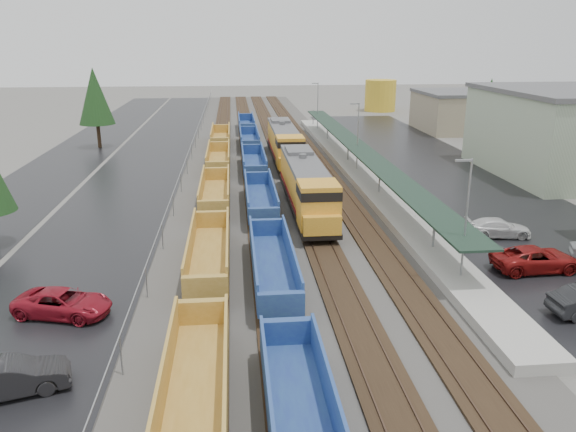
# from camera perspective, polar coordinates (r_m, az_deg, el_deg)

# --- Properties ---
(ballast_strip) EXTENTS (20.00, 160.00, 0.08)m
(ballast_strip) POSITION_cam_1_polar(r_m,az_deg,el_deg) (72.28, -2.16, 5.89)
(ballast_strip) COLOR #302D2B
(ballast_strip) RESTS_ON ground
(trackbed) EXTENTS (14.60, 160.00, 0.22)m
(trackbed) POSITION_cam_1_polar(r_m,az_deg,el_deg) (72.25, -2.16, 5.98)
(trackbed) COLOR black
(trackbed) RESTS_ON ground
(west_parking_lot) EXTENTS (10.00, 160.00, 0.02)m
(west_parking_lot) POSITION_cam_1_polar(r_m,az_deg,el_deg) (72.96, -14.05, 5.46)
(west_parking_lot) COLOR black
(west_parking_lot) RESTS_ON ground
(west_road) EXTENTS (9.00, 160.00, 0.02)m
(west_road) POSITION_cam_1_polar(r_m,az_deg,el_deg) (75.10, -21.64, 5.08)
(west_road) COLOR black
(west_road) RESTS_ON ground
(east_commuter_lot) EXTENTS (16.00, 100.00, 0.02)m
(east_commuter_lot) POSITION_cam_1_polar(r_m,az_deg,el_deg) (66.57, 14.99, 4.27)
(east_commuter_lot) COLOR black
(east_commuter_lot) RESTS_ON ground
(station_platform) EXTENTS (3.00, 80.00, 8.00)m
(station_platform) POSITION_cam_1_polar(r_m,az_deg,el_deg) (63.73, 6.98, 4.83)
(station_platform) COLOR #9E9B93
(station_platform) RESTS_ON ground
(chainlink_fence) EXTENTS (0.08, 160.04, 2.02)m
(chainlink_fence) POSITION_cam_1_polar(r_m,az_deg,el_deg) (70.52, -9.87, 6.65)
(chainlink_fence) COLOR gray
(chainlink_fence) RESTS_ON ground
(distant_hills) EXTENTS (301.00, 140.00, 25.20)m
(distant_hills) POSITION_cam_1_polar(r_m,az_deg,el_deg) (227.19, 7.07, 13.68)
(distant_hills) COLOR #4D604A
(distant_hills) RESTS_ON ground
(tree_west_far) EXTENTS (4.84, 4.84, 11.00)m
(tree_west_far) POSITION_cam_1_polar(r_m,az_deg,el_deg) (83.17, -19.03, 11.43)
(tree_west_far) COLOR #332316
(tree_west_far) RESTS_ON ground
(tree_east) EXTENTS (4.40, 4.40, 10.00)m
(tree_east) POSITION_cam_1_polar(r_m,az_deg,el_deg) (76.28, 19.75, 10.40)
(tree_east) COLOR #332316
(tree_east) RESTS_ON ground
(locomotive_lead) EXTENTS (3.03, 19.99, 4.53)m
(locomotive_lead) POSITION_cam_1_polar(r_m,az_deg,el_deg) (48.92, 1.87, 3.10)
(locomotive_lead) COLOR black
(locomotive_lead) RESTS_ON ground
(locomotive_trail) EXTENTS (3.03, 19.99, 4.53)m
(locomotive_trail) POSITION_cam_1_polar(r_m,az_deg,el_deg) (69.34, -0.38, 7.40)
(locomotive_trail) COLOR black
(locomotive_trail) RESTS_ON ground
(well_string_yellow) EXTENTS (2.58, 88.97, 2.28)m
(well_string_yellow) POSITION_cam_1_polar(r_m,az_deg,el_deg) (44.41, -7.65, -0.25)
(well_string_yellow) COLOR #A67D2E
(well_string_yellow) RESTS_ON ground
(well_string_blue) EXTENTS (2.50, 104.95, 2.22)m
(well_string_blue) POSITION_cam_1_polar(r_m,az_deg,el_deg) (49.59, -2.84, 1.75)
(well_string_blue) COLOR navy
(well_string_blue) RESTS_ON ground
(storage_tank) EXTENTS (6.49, 6.49, 6.49)m
(storage_tank) POSITION_cam_1_polar(r_m,az_deg,el_deg) (123.02, 9.36, 11.98)
(storage_tank) COLOR gold
(storage_tank) RESTS_ON ground
(parked_car_west_b) EXTENTS (3.02, 5.10, 1.59)m
(parked_car_west_b) POSITION_cam_1_polar(r_m,az_deg,el_deg) (27.52, -26.38, -14.54)
(parked_car_west_b) COLOR black
(parked_car_west_b) RESTS_ON ground
(parked_car_west_c) EXTENTS (3.72, 5.73, 1.47)m
(parked_car_west_c) POSITION_cam_1_polar(r_m,az_deg,el_deg) (33.51, -21.88, -8.22)
(parked_car_west_c) COLOR maroon
(parked_car_west_c) RESTS_ON ground
(parked_car_east_b) EXTENTS (2.85, 5.83, 1.60)m
(parked_car_east_b) POSITION_cam_1_polar(r_m,az_deg,el_deg) (40.35, 23.89, -4.02)
(parked_car_east_b) COLOR maroon
(parked_car_east_b) RESTS_ON ground
(parked_car_east_c) EXTENTS (2.54, 5.10, 1.42)m
(parked_car_east_c) POSITION_cam_1_polar(r_m,az_deg,el_deg) (46.09, 20.57, -1.15)
(parked_car_east_c) COLOR silver
(parked_car_east_c) RESTS_ON ground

